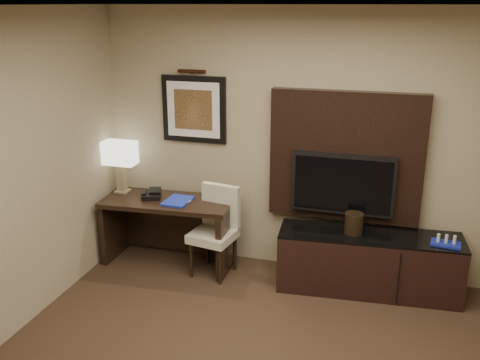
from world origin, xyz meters
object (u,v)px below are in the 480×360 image
at_px(credenza, 368,263).
at_px(desk_phone, 151,194).
at_px(desk_chair, 213,235).
at_px(tv, 343,184).
at_px(desk, 169,232).
at_px(minibar_tray, 446,240).
at_px(table_lamp, 121,166).
at_px(ice_bucket, 354,223).

height_order(credenza, desk_phone, desk_phone).
bearing_deg(desk_chair, credenza, 13.51).
height_order(credenza, tv, tv).
xyz_separation_m(desk, minibar_tray, (2.79, -0.03, 0.28)).
relative_size(desk, desk_phone, 6.95).
height_order(tv, minibar_tray, tv).
relative_size(desk, credenza, 0.79).
bearing_deg(credenza, minibar_tray, -7.80).
xyz_separation_m(desk, table_lamp, (-0.57, 0.09, 0.66)).
xyz_separation_m(credenza, desk_chair, (-1.57, -0.11, 0.14)).
bearing_deg(ice_bucket, desk, 179.96).
bearing_deg(table_lamp, desk, -9.01).
height_order(tv, desk_chair, tv).
height_order(tv, table_lamp, table_lamp).
relative_size(tv, desk_phone, 5.07).
distance_m(tv, table_lamp, 2.38).
xyz_separation_m(desk_chair, ice_bucket, (1.41, 0.10, 0.26)).
bearing_deg(desk_phone, ice_bucket, -19.24).
bearing_deg(tv, desk_chair, -166.80).
relative_size(ice_bucket, minibar_tray, 0.77).
bearing_deg(table_lamp, ice_bucket, -2.10).
distance_m(ice_bucket, minibar_tray, 0.84).
relative_size(desk_chair, minibar_tray, 3.34).
bearing_deg(credenza, desk, 175.51).
distance_m(credenza, desk_chair, 1.58).
height_order(desk_chair, desk_phone, desk_chair).
bearing_deg(desk, desk_chair, -14.24).
bearing_deg(credenza, desk_chair, 179.22).
bearing_deg(tv, desk_phone, -174.14).
distance_m(desk, credenza, 2.11).
relative_size(desk, desk_chair, 1.56).
bearing_deg(desk_chair, table_lamp, 179.89).
xyz_separation_m(table_lamp, ice_bucket, (2.52, -0.09, -0.33)).
distance_m(desk_chair, desk_phone, 0.80).
bearing_deg(desk_phone, desk_chair, -26.80).
distance_m(desk, tv, 1.92).
relative_size(credenza, table_lamp, 2.94).
bearing_deg(credenza, desk_phone, 175.69).
bearing_deg(desk_phone, credenza, -19.10).
xyz_separation_m(tv, desk_phone, (-1.98, -0.20, -0.24)).
bearing_deg(minibar_tray, ice_bucket, 177.88).
bearing_deg(desk, ice_bucket, -3.71).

